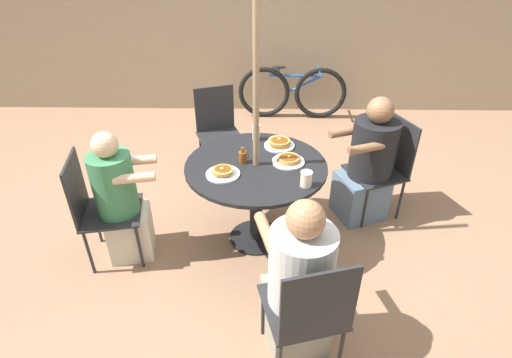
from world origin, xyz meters
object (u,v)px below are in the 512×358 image
object	(u,v)px
patio_chair_east	(309,310)
patio_chair_south	(385,163)
patio_table	(256,178)
coffee_cup	(306,179)
pancake_plate_a	(279,144)
patio_chair_north	(97,205)
pancake_plate_c	(223,172)
diner_south	(368,166)
pancake_plate_b	(289,160)
drinking_glass_a	(256,132)
bicycle	(292,92)
diner_north	(121,203)
syrup_bottle	(243,157)
diner_east	(298,286)
patio_chair_west	(218,127)

from	to	relation	value
patio_chair_east	patio_chair_south	bearing A→B (deg)	48.09
patio_table	coffee_cup	bearing A→B (deg)	-39.57
pancake_plate_a	patio_chair_north	bearing A→B (deg)	-159.26
patio_chair_north	pancake_plate_c	size ratio (longest dim) A/B	3.62
diner_south	pancake_plate_b	xyz separation A→B (m)	(-0.73, -0.35, 0.25)
patio_chair_north	coffee_cup	bearing A→B (deg)	76.77
drinking_glass_a	bicycle	distance (m)	2.29
patio_chair_east	diner_south	bearing A→B (deg)	52.18
diner_north	pancake_plate_b	bearing A→B (deg)	89.20
diner_north	diner_south	world-z (taller)	diner_south
patio_chair_south	syrup_bottle	bearing A→B (deg)	87.33
patio_chair_south	pancake_plate_c	bearing A→B (deg)	92.46
drinking_glass_a	pancake_plate_c	bearing A→B (deg)	-111.99
diner_east	patio_chair_south	bearing A→B (deg)	44.00
patio_table	patio_chair_south	world-z (taller)	patio_chair_south
patio_chair_south	syrup_bottle	distance (m)	1.35
patio_chair_north	diner_east	world-z (taller)	diner_east
patio_chair_south	pancake_plate_b	size ratio (longest dim) A/B	3.62
diner_east	diner_south	size ratio (longest dim) A/B	0.99
patio_chair_east	drinking_glass_a	xyz separation A→B (m)	(-0.32, 1.62, 0.30)
diner_south	patio_chair_south	bearing A→B (deg)	-90.00
patio_chair_south	diner_north	bearing A→B (deg)	85.39
pancake_plate_c	drinking_glass_a	distance (m)	0.63
patio_table	patio_chair_east	world-z (taller)	patio_chair_east
patio_table	patio_chair_east	bearing A→B (deg)	-75.24
patio_table	syrup_bottle	distance (m)	0.21
patio_chair_east	pancake_plate_c	bearing A→B (deg)	103.67
patio_chair_north	coffee_cup	world-z (taller)	patio_chair_north
patio_chair_east	pancake_plate_c	distance (m)	1.20
diner_east	patio_chair_south	distance (m)	1.70
patio_chair_east	bicycle	distance (m)	3.81
drinking_glass_a	patio_chair_north	bearing A→B (deg)	-151.35
diner_south	patio_chair_west	bearing A→B (deg)	39.88
diner_south	coffee_cup	size ratio (longest dim) A/B	10.04
patio_chair_south	drinking_glass_a	world-z (taller)	patio_chair_south
diner_north	pancake_plate_b	size ratio (longest dim) A/B	4.38
diner_east	diner_south	world-z (taller)	diner_south
patio_chair_east	diner_south	distance (m)	1.70
patio_chair_north	bicycle	xyz separation A→B (m)	(1.66, 2.85, -0.15)
coffee_cup	pancake_plate_c	bearing A→B (deg)	167.46
diner_south	drinking_glass_a	world-z (taller)	diner_south
patio_chair_west	coffee_cup	bearing A→B (deg)	98.22
pancake_plate_b	coffee_cup	world-z (taller)	coffee_cup
syrup_bottle	diner_north	bearing A→B (deg)	-166.33
patio_chair_north	syrup_bottle	bearing A→B (deg)	92.29
pancake_plate_b	drinking_glass_a	distance (m)	0.47
pancake_plate_c	bicycle	bearing A→B (deg)	75.92
patio_chair_east	diner_east	size ratio (longest dim) A/B	0.81
coffee_cup	drinking_glass_a	size ratio (longest dim) A/B	0.82
diner_east	pancake_plate_b	distance (m)	1.08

